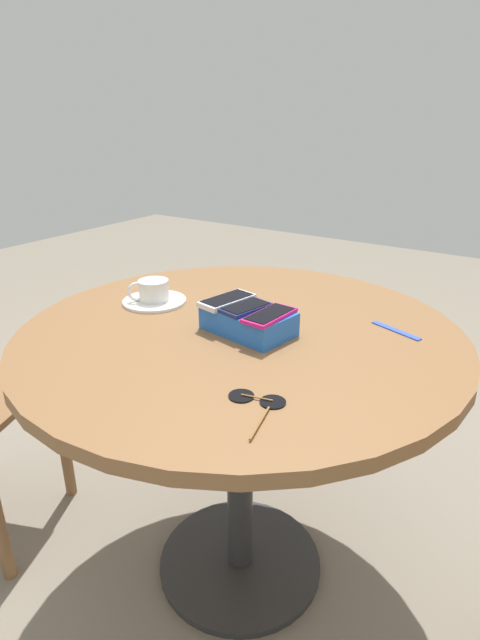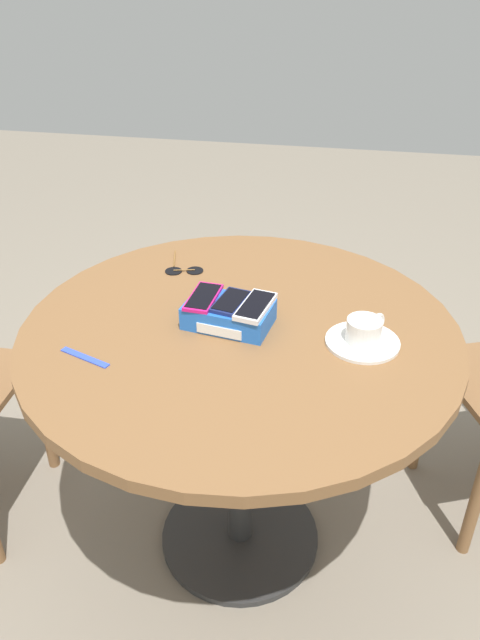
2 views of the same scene
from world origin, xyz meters
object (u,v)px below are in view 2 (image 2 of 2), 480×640
at_px(phone_white, 255,306).
at_px(sunglasses, 183,270).
at_px(coffee_cup, 365,330).
at_px(round_table, 240,369).
at_px(phone_magenta, 203,297).
at_px(saucer, 362,342).
at_px(lanyard_strap, 85,357).
at_px(phone_navy, 231,302).
at_px(phone_box, 229,314).

relative_size(phone_white, sunglasses, 1.04).
distance_m(coffee_cup, sunglasses, 0.56).
distance_m(round_table, phone_magenta, 0.21).
height_order(phone_magenta, saucer, phone_magenta).
relative_size(phone_white, lanyard_strap, 1.13).
bearing_deg(phone_navy, phone_magenta, 172.71).
relative_size(round_table, saucer, 6.17).
height_order(saucer, coffee_cup, coffee_cup).
xyz_separation_m(phone_box, coffee_cup, (0.32, -0.02, 0.01)).
bearing_deg(sunglasses, phone_white, -46.63).
height_order(phone_navy, lanyard_strap, phone_navy).
bearing_deg(coffee_cup, phone_white, 177.03).
xyz_separation_m(round_table, phone_box, (-0.03, 0.01, 0.15)).
distance_m(phone_white, lanyard_strap, 0.40).
height_order(phone_box, phone_white, phone_white).
xyz_separation_m(round_table, saucer, (0.29, -0.02, 0.13)).
distance_m(phone_magenta, saucer, 0.38).
bearing_deg(phone_magenta, coffee_cup, -5.36).
distance_m(phone_box, sunglasses, 0.31).
bearing_deg(phone_magenta, saucer, -5.71).
bearing_deg(sunglasses, round_table, -51.12).
relative_size(coffee_cup, lanyard_strap, 0.75).
bearing_deg(phone_navy, sunglasses, 126.87).
bearing_deg(phone_white, sunglasses, 133.37).
bearing_deg(phone_navy, round_table, -28.02).
bearing_deg(phone_magenta, phone_box, -11.65).
distance_m(saucer, sunglasses, 0.56).
bearing_deg(phone_white, saucer, -3.49).
height_order(round_table, coffee_cup, coffee_cup).
relative_size(phone_box, coffee_cup, 2.25).
height_order(round_table, phone_white, phone_white).
height_order(phone_box, coffee_cup, coffee_cup).
distance_m(phone_magenta, coffee_cup, 0.38).
bearing_deg(phone_navy, lanyard_strap, -145.51).
xyz_separation_m(round_table, sunglasses, (-0.21, 0.26, 0.13)).
xyz_separation_m(saucer, coffee_cup, (0.00, 0.00, 0.03)).
height_order(phone_white, saucer, phone_white).
xyz_separation_m(phone_box, lanyard_strap, (-0.28, -0.19, -0.03)).
bearing_deg(lanyard_strap, saucer, 15.77).
bearing_deg(round_table, phone_navy, 151.98).
distance_m(phone_magenta, phone_navy, 0.07).
relative_size(round_table, coffee_cup, 10.74).
distance_m(phone_navy, sunglasses, 0.31).
xyz_separation_m(round_table, lanyard_strap, (-0.31, -0.18, 0.13)).
distance_m(phone_navy, lanyard_strap, 0.35).
xyz_separation_m(phone_box, sunglasses, (-0.18, 0.25, -0.03)).
xyz_separation_m(phone_magenta, phone_navy, (0.07, -0.01, 0.00)).
height_order(phone_navy, coffee_cup, phone_navy).
bearing_deg(coffee_cup, phone_navy, 175.07).
xyz_separation_m(phone_magenta, coffee_cup, (0.38, -0.04, -0.02)).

